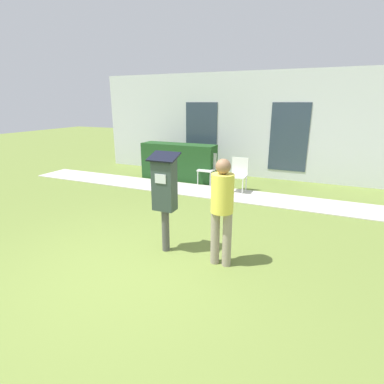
% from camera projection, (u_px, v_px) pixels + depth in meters
% --- Properties ---
extents(ground_plane, '(40.00, 40.00, 0.00)m').
position_uv_depth(ground_plane, '(126.00, 271.00, 4.25)').
color(ground_plane, olive).
extents(sidewalk, '(12.00, 1.10, 0.02)m').
position_uv_depth(sidewalk, '(219.00, 193.00, 7.87)').
color(sidewalk, beige).
rests_on(sidewalk, ground).
extents(building_facade, '(10.00, 0.26, 3.20)m').
position_uv_depth(building_facade, '(244.00, 126.00, 9.42)').
color(building_facade, silver).
rests_on(building_facade, ground).
extents(parking_meter, '(0.44, 0.31, 1.59)m').
position_uv_depth(parking_meter, '(164.00, 190.00, 4.57)').
color(parking_meter, '#4C4C4C').
rests_on(parking_meter, ground).
extents(person_standing, '(0.32, 0.32, 1.58)m').
position_uv_depth(person_standing, '(222.00, 205.00, 4.18)').
color(person_standing, gray).
rests_on(person_standing, ground).
extents(outdoor_chair_left, '(0.44, 0.44, 0.90)m').
position_uv_depth(outdoor_chair_left, '(208.00, 166.00, 8.63)').
color(outdoor_chair_left, white).
rests_on(outdoor_chair_left, ground).
extents(outdoor_chair_middle, '(0.44, 0.44, 0.90)m').
position_uv_depth(outdoor_chair_middle, '(239.00, 172.00, 7.92)').
color(outdoor_chair_middle, white).
rests_on(outdoor_chair_middle, ground).
extents(hedge_row, '(2.30, 0.60, 1.10)m').
position_uv_depth(hedge_row, '(179.00, 162.00, 9.16)').
color(hedge_row, '#1E471E').
rests_on(hedge_row, ground).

